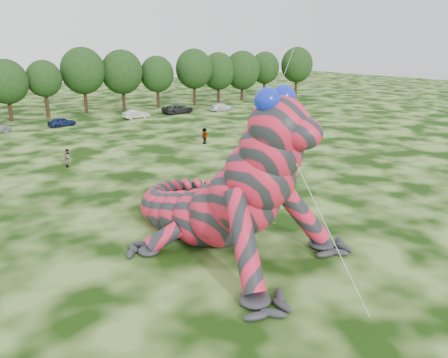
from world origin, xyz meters
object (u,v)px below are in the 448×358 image
inflatable_gecko (203,166)px  tree_12 (157,82)px  tree_15 (242,76)px  tree_14 (218,77)px  car_5 (136,114)px  tree_11 (122,80)px  tree_17 (297,72)px  spectator_1 (68,158)px  car_7 (221,107)px  car_6 (178,109)px  tree_9 (45,89)px  tree_10 (84,81)px  tree_8 (7,90)px  spectator_2 (204,136)px  car_4 (62,122)px  spectator_5 (245,166)px  spectator_3 (205,137)px  tree_16 (265,75)px  tree_13 (194,77)px

inflatable_gecko → tree_12: bearing=47.3°
tree_12 → tree_15: 18.46m
tree_14 → car_5: size_ratio=2.35×
tree_15 → tree_14: bearing=169.3°
tree_11 → car_5: tree_11 is taller
tree_15 → tree_17: 13.52m
inflatable_gecko → tree_12: 56.14m
tree_17 → spectator_1: 63.49m
car_7 → tree_12: bearing=32.6°
tree_11 → car_6: size_ratio=1.87×
inflatable_gecko → tree_14: tree_14 is taller
tree_9 → spectator_1: size_ratio=5.06×
tree_10 → tree_15: 31.09m
tree_17 → tree_10: bearing=177.5°
tree_8 → tree_10: (11.61, 1.59, 0.78)m
tree_9 → spectator_2: size_ratio=4.91×
car_4 → spectator_1: 22.06m
tree_14 → spectator_5: tree_14 is taller
tree_11 → spectator_3: size_ratio=5.93×
tree_16 → tree_17: (6.50, -2.71, 0.46)m
tree_8 → tree_15: size_ratio=0.93×
tree_16 → tree_9: bearing=-177.4°
spectator_3 → inflatable_gecko: bearing=39.9°
car_4 → spectator_2: (10.90, -20.06, 0.25)m
tree_13 → tree_17: bearing=-1.1°
tree_13 → tree_16: 18.46m
tree_15 → spectator_1: size_ratio=5.62×
spectator_1 → tree_12: bearing=-9.5°
inflatable_gecko → tree_17: tree_17 is taller
spectator_1 → tree_15: bearing=-25.6°
tree_15 → car_5: tree_15 is taller
car_7 → tree_16: bearing=-63.4°
tree_15 → spectator_1: (-42.45, -30.86, -3.96)m
tree_12 → spectator_1: size_ratio=5.24×
car_4 → car_6: (18.96, 1.51, 0.11)m
tree_8 → tree_9: size_ratio=1.03×
tree_9 → car_7: 27.96m
tree_9 → car_4: tree_9 is taller
inflatable_gecko → tree_14: size_ratio=1.97×
spectator_3 → spectator_5: 13.24m
tree_13 → car_7: bearing=-89.2°
tree_9 → spectator_3: size_ratio=5.11×
tree_15 → car_5: size_ratio=2.41×
tree_14 → car_4: size_ratio=2.51×
inflatable_gecko → tree_16: (47.30, 53.34, 0.07)m
car_6 → car_7: size_ratio=1.22×
inflatable_gecko → tree_16: tree_16 is taller
tree_16 → spectator_5: (-37.48, -44.00, -3.80)m
tree_11 → tree_10: bearing=176.6°
car_5 → car_6: bearing=-89.5°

